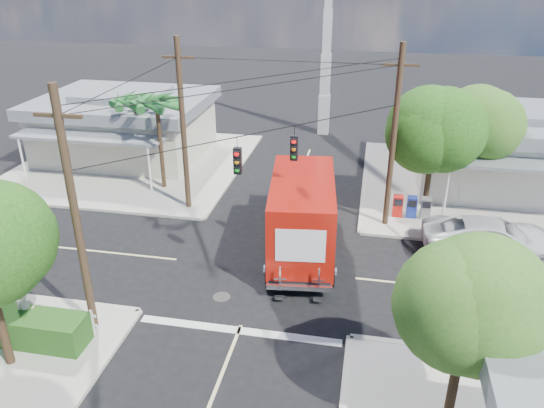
# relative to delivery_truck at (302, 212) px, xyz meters

# --- Properties ---
(ground) EXTENTS (120.00, 120.00, 0.00)m
(ground) POSITION_rel_delivery_truck_xyz_m (-1.38, -2.07, -1.91)
(ground) COLOR black
(ground) RESTS_ON ground
(sidewalk_ne) EXTENTS (14.12, 14.12, 0.14)m
(sidewalk_ne) POSITION_rel_delivery_truck_xyz_m (9.50, 8.81, -1.84)
(sidewalk_ne) COLOR #ABA59A
(sidewalk_ne) RESTS_ON ground
(sidewalk_nw) EXTENTS (14.12, 14.12, 0.14)m
(sidewalk_nw) POSITION_rel_delivery_truck_xyz_m (-12.26, 8.81, -1.84)
(sidewalk_nw) COLOR #ABA59A
(sidewalk_nw) RESTS_ON ground
(road_markings) EXTENTS (32.00, 32.00, 0.01)m
(road_markings) POSITION_rel_delivery_truck_xyz_m (-1.38, -3.54, -1.90)
(road_markings) COLOR beige
(road_markings) RESTS_ON ground
(building_ne) EXTENTS (11.80, 10.20, 4.50)m
(building_ne) POSITION_rel_delivery_truck_xyz_m (11.12, 9.90, 0.41)
(building_ne) COLOR silver
(building_ne) RESTS_ON sidewalk_ne
(building_nw) EXTENTS (10.80, 10.20, 4.30)m
(building_nw) POSITION_rel_delivery_truck_xyz_m (-13.38, 10.39, 0.31)
(building_nw) COLOR beige
(building_nw) RESTS_ON sidewalk_nw
(radio_tower) EXTENTS (0.80, 0.80, 17.00)m
(radio_tower) POSITION_rel_delivery_truck_xyz_m (-0.88, 17.93, 3.74)
(radio_tower) COLOR silver
(radio_tower) RESTS_ON ground
(tree_ne_front) EXTENTS (4.21, 4.14, 6.66)m
(tree_ne_front) POSITION_rel_delivery_truck_xyz_m (5.83, 4.69, 2.86)
(tree_ne_front) COLOR #422D1C
(tree_ne_front) RESTS_ON sidewalk_ne
(tree_ne_back) EXTENTS (3.77, 3.66, 5.82)m
(tree_ne_back) POSITION_rel_delivery_truck_xyz_m (8.43, 6.89, 2.28)
(tree_ne_back) COLOR #422D1C
(tree_ne_back) RESTS_ON sidewalk_ne
(tree_se) EXTENTS (3.67, 3.54, 5.62)m
(tree_se) POSITION_rel_delivery_truck_xyz_m (5.63, -9.31, 2.13)
(tree_se) COLOR #422D1C
(tree_se) RESTS_ON sidewalk_se
(palm_nw_front) EXTENTS (3.01, 3.08, 5.59)m
(palm_nw_front) POSITION_rel_delivery_truck_xyz_m (-8.88, 5.43, 3.14)
(palm_nw_front) COLOR #422D1C
(palm_nw_front) RESTS_ON sidewalk_nw
(palm_nw_back) EXTENTS (3.01, 3.08, 5.19)m
(palm_nw_back) POSITION_rel_delivery_truck_xyz_m (-10.88, 6.93, 2.76)
(palm_nw_back) COLOR #422D1C
(palm_nw_back) RESTS_ON sidewalk_nw
(utility_poles) EXTENTS (12.00, 10.68, 9.00)m
(utility_poles) POSITION_rel_delivery_truck_xyz_m (-2.96, -0.47, 2.77)
(utility_poles) COLOR #473321
(utility_poles) RESTS_ON ground
(picket_fence) EXTENTS (5.94, 0.06, 1.00)m
(picket_fence) POSITION_rel_delivery_truck_xyz_m (-9.18, -7.67, -1.23)
(picket_fence) COLOR silver
(picket_fence) RESTS_ON sidewalk_sw
(hedge_sw) EXTENTS (6.20, 1.20, 1.10)m
(hedge_sw) POSITION_rel_delivery_truck_xyz_m (-9.38, -8.47, -1.22)
(hedge_sw) COLOR #1E4E14
(hedge_sw) RESTS_ON sidewalk_sw
(vending_boxes) EXTENTS (1.90, 0.50, 1.10)m
(vending_boxes) POSITION_rel_delivery_truck_xyz_m (5.12, 4.13, -1.22)
(vending_boxes) COLOR red
(vending_boxes) RESTS_ON sidewalk_ne
(delivery_truck) EXTENTS (3.67, 8.91, 3.75)m
(delivery_truck) POSITION_rel_delivery_truck_xyz_m (0.00, 0.00, 0.00)
(delivery_truck) COLOR black
(delivery_truck) RESTS_ON ground
(parked_car) EXTENTS (6.36, 3.19, 1.73)m
(parked_car) POSITION_rel_delivery_truck_xyz_m (8.55, 1.01, -1.04)
(parked_car) COLOR silver
(parked_car) RESTS_ON ground
(pedestrian) EXTENTS (0.77, 0.69, 1.76)m
(pedestrian) POSITION_rel_delivery_truck_xyz_m (-8.57, -8.13, -0.89)
(pedestrian) COLOR beige
(pedestrian) RESTS_ON sidewalk_sw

